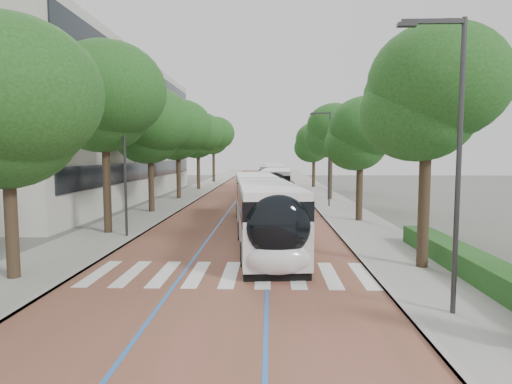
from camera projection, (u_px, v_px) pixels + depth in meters
ground at (222, 283)px, 15.13m from camera, size 160.00×160.00×0.00m
road at (257, 190)px, 54.96m from camera, size 11.00×140.00×0.02m
sidewalk_left at (199, 189)px, 55.19m from camera, size 4.00×140.00×0.12m
sidewalk_right at (315, 190)px, 54.71m from camera, size 4.00×140.00×0.12m
kerb_left at (213, 189)px, 55.13m from camera, size 0.20×140.00×0.14m
kerb_right at (300, 190)px, 54.77m from camera, size 0.20×140.00×0.14m
zebra_crossing at (230, 274)px, 16.12m from camera, size 10.55×3.60×0.01m
lane_line_left at (244, 190)px, 55.01m from camera, size 0.12×126.00×0.01m
lane_line_right at (269, 190)px, 54.90m from camera, size 0.12×126.00×0.01m
office_building at (60, 130)px, 43.02m from camera, size 18.11×40.00×14.00m
hedge at (483, 270)px, 14.79m from camera, size 1.20×14.00×0.80m
streetlight_near at (453, 143)px, 11.51m from camera, size 1.82×0.20×8.00m
streetlight_far at (328, 151)px, 36.40m from camera, size 1.82×0.20×8.00m
lamp_post_left at (125, 162)px, 22.93m from camera, size 0.14×0.14×8.00m
trees_left at (171, 130)px, 39.85m from camera, size 6.38×61.29×10.14m
trees_right at (337, 135)px, 38.11m from camera, size 5.63×47.42×8.96m
lead_bus at (261, 208)px, 23.33m from camera, size 4.18×18.55×3.20m
bus_queued_0 at (277, 187)px, 38.77m from camera, size 3.17×12.51×3.20m
bus_queued_1 at (273, 178)px, 52.22m from camera, size 3.28×12.53×3.20m
bus_queued_2 at (271, 174)px, 65.30m from camera, size 2.73×12.44×3.20m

